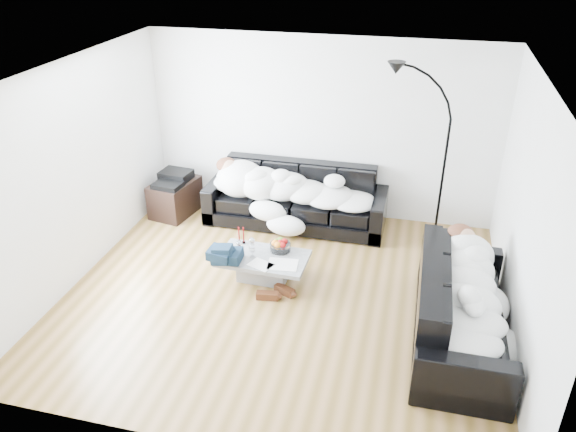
% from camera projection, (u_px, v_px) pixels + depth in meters
% --- Properties ---
extents(ground, '(5.00, 5.00, 0.00)m').
position_uv_depth(ground, '(282.00, 294.00, 6.65)').
color(ground, brown).
rests_on(ground, ground).
extents(wall_back, '(5.00, 0.02, 2.60)m').
position_uv_depth(wall_back, '(321.00, 129.00, 7.97)').
color(wall_back, silver).
rests_on(wall_back, ground).
extents(wall_left, '(0.02, 4.50, 2.60)m').
position_uv_depth(wall_left, '(75.00, 174.00, 6.57)').
color(wall_left, silver).
rests_on(wall_left, ground).
extents(wall_right, '(0.02, 4.50, 2.60)m').
position_uv_depth(wall_right, '(527.00, 223.00, 5.51)').
color(wall_right, silver).
rests_on(wall_right, ground).
extents(ceiling, '(5.00, 5.00, 0.00)m').
position_uv_depth(ceiling, '(281.00, 75.00, 5.43)').
color(ceiling, white).
rests_on(ceiling, ground).
extents(sofa_back, '(2.57, 0.89, 0.84)m').
position_uv_depth(sofa_back, '(296.00, 197.00, 8.03)').
color(sofa_back, black).
rests_on(sofa_back, ground).
extents(sofa_right, '(0.91, 2.13, 0.86)m').
position_uv_depth(sofa_right, '(463.00, 306.00, 5.74)').
color(sofa_right, black).
rests_on(sofa_right, ground).
extents(sleeper_back, '(2.17, 0.75, 0.43)m').
position_uv_depth(sleeper_back, '(295.00, 184.00, 7.88)').
color(sleeper_back, white).
rests_on(sleeper_back, sofa_back).
extents(sleeper_right, '(0.77, 1.83, 0.45)m').
position_uv_depth(sleeper_right, '(466.00, 289.00, 5.64)').
color(sleeper_right, white).
rests_on(sleeper_right, sofa_right).
extents(teal_cushion, '(0.42, 0.38, 0.20)m').
position_uv_depth(teal_cushion, '(459.00, 249.00, 6.19)').
color(teal_cushion, '#0B3F52').
rests_on(teal_cushion, sofa_right).
extents(coffee_table, '(1.10, 0.66, 0.31)m').
position_uv_depth(coffee_table, '(263.00, 267.00, 6.88)').
color(coffee_table, '#939699').
rests_on(coffee_table, ground).
extents(fruit_bowl, '(0.28, 0.28, 0.16)m').
position_uv_depth(fruit_bowl, '(280.00, 245.00, 6.89)').
color(fruit_bowl, white).
rests_on(fruit_bowl, coffee_table).
extents(wine_glass_a, '(0.09, 0.09, 0.18)m').
position_uv_depth(wine_glass_a, '(252.00, 244.00, 6.88)').
color(wine_glass_a, white).
rests_on(wine_glass_a, coffee_table).
extents(wine_glass_b, '(0.08, 0.08, 0.17)m').
position_uv_depth(wine_glass_b, '(239.00, 247.00, 6.84)').
color(wine_glass_b, white).
rests_on(wine_glass_b, coffee_table).
extents(wine_glass_c, '(0.10, 0.10, 0.19)m').
position_uv_depth(wine_glass_c, '(252.00, 250.00, 6.75)').
color(wine_glass_c, white).
rests_on(wine_glass_c, coffee_table).
extents(candle_left, '(0.05, 0.05, 0.23)m').
position_uv_depth(candle_left, '(239.00, 236.00, 7.02)').
color(candle_left, maroon).
rests_on(candle_left, coffee_table).
extents(candle_right, '(0.04, 0.04, 0.22)m').
position_uv_depth(candle_right, '(244.00, 235.00, 7.03)').
color(candle_right, maroon).
rests_on(candle_right, coffee_table).
extents(newspaper_a, '(0.38, 0.31, 0.01)m').
position_uv_depth(newspaper_a, '(283.00, 264.00, 6.64)').
color(newspaper_a, silver).
rests_on(newspaper_a, coffee_table).
extents(newspaper_b, '(0.33, 0.29, 0.01)m').
position_uv_depth(newspaper_b, '(261.00, 264.00, 6.64)').
color(newspaper_b, silver).
rests_on(newspaper_b, coffee_table).
extents(navy_jacket, '(0.43, 0.38, 0.19)m').
position_uv_depth(navy_jacket, '(222.00, 248.00, 6.64)').
color(navy_jacket, black).
rests_on(navy_jacket, coffee_table).
extents(shoes, '(0.46, 0.35, 0.10)m').
position_uv_depth(shoes, '(276.00, 293.00, 6.59)').
color(shoes, '#472311').
rests_on(shoes, ground).
extents(av_cabinet, '(0.64, 0.83, 0.51)m').
position_uv_depth(av_cabinet, '(175.00, 197.00, 8.38)').
color(av_cabinet, black).
rests_on(av_cabinet, ground).
extents(stereo, '(0.48, 0.39, 0.13)m').
position_uv_depth(stereo, '(173.00, 178.00, 8.23)').
color(stereo, black).
rests_on(stereo, av_cabinet).
extents(floor_lamp, '(0.81, 0.42, 2.12)m').
position_uv_depth(floor_lamp, '(444.00, 169.00, 7.30)').
color(floor_lamp, black).
rests_on(floor_lamp, ground).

